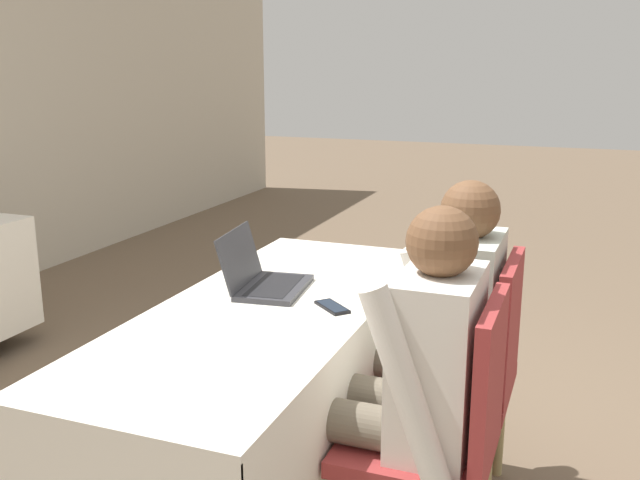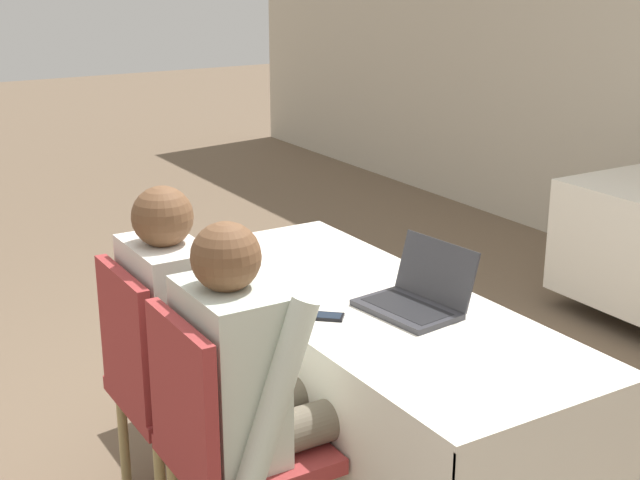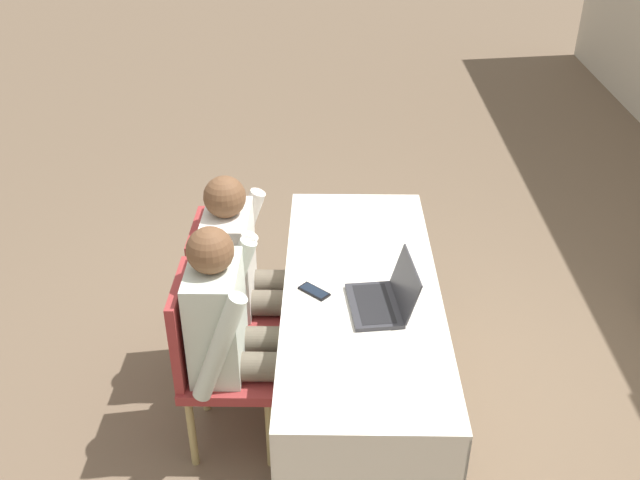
# 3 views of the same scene
# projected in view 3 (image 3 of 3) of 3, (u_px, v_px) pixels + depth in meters

# --- Properties ---
(ground_plane) EXTENTS (24.00, 24.00, 0.00)m
(ground_plane) POSITION_uv_depth(u_px,v_px,m) (357.00, 402.00, 3.66)
(ground_plane) COLOR brown
(conference_table_near) EXTENTS (1.82, 0.72, 0.72)m
(conference_table_near) POSITION_uv_depth(u_px,v_px,m) (360.00, 317.00, 3.38)
(conference_table_near) COLOR white
(conference_table_near) RESTS_ON ground_plane
(laptop) EXTENTS (0.37, 0.31, 0.22)m
(laptop) POSITION_uv_depth(u_px,v_px,m) (383.00, 299.00, 3.13)
(laptop) COLOR #333338
(laptop) RESTS_ON conference_table_near
(cell_phone) EXTENTS (0.15, 0.15, 0.01)m
(cell_phone) POSITION_uv_depth(u_px,v_px,m) (314.00, 291.00, 3.24)
(cell_phone) COLOR black
(cell_phone) RESTS_ON conference_table_near
(paper_beside_laptop) EXTENTS (0.32, 0.36, 0.00)m
(paper_beside_laptop) POSITION_uv_depth(u_px,v_px,m) (331.00, 212.00, 3.89)
(paper_beside_laptop) COLOR white
(paper_beside_laptop) RESTS_ON conference_table_near
(chair_near_left) EXTENTS (0.44, 0.44, 0.90)m
(chair_near_left) POSITION_uv_depth(u_px,v_px,m) (227.00, 295.00, 3.61)
(chair_near_left) COLOR tan
(chair_near_left) RESTS_ON ground_plane
(chair_near_right) EXTENTS (0.44, 0.44, 0.90)m
(chair_near_right) POSITION_uv_depth(u_px,v_px,m) (214.00, 356.00, 3.21)
(chair_near_right) COLOR tan
(chair_near_right) RESTS_ON ground_plane
(person_checkered_shirt) EXTENTS (0.50, 0.52, 1.16)m
(person_checkered_shirt) POSITION_uv_depth(u_px,v_px,m) (246.00, 269.00, 3.52)
(person_checkered_shirt) COLOR #665B4C
(person_checkered_shirt) RESTS_ON ground_plane
(person_white_shirt) EXTENTS (0.50, 0.52, 1.16)m
(person_white_shirt) POSITION_uv_depth(u_px,v_px,m) (235.00, 328.00, 3.13)
(person_white_shirt) COLOR #665B4C
(person_white_shirt) RESTS_ON ground_plane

